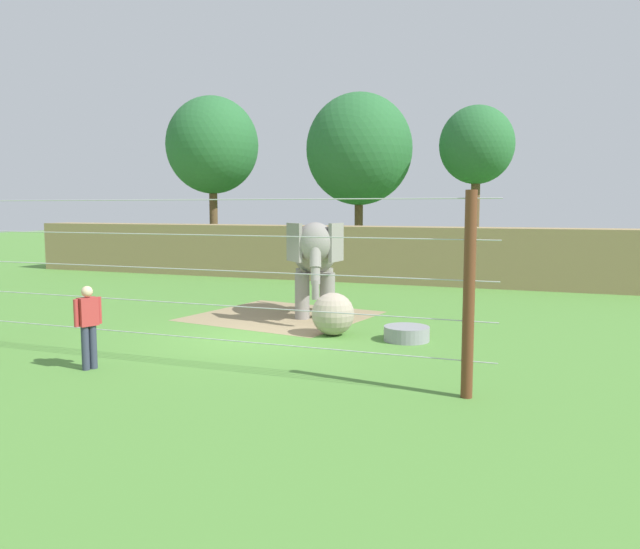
% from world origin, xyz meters
% --- Properties ---
extents(ground_plane, '(120.00, 120.00, 0.00)m').
position_xyz_m(ground_plane, '(0.00, 0.00, 0.00)').
color(ground_plane, '#518938').
extents(dirt_patch, '(5.45, 5.24, 0.01)m').
position_xyz_m(dirt_patch, '(-0.61, 3.12, 0.00)').
color(dirt_patch, '#937F5B').
rests_on(dirt_patch, ground).
extents(embankment_wall, '(36.00, 1.80, 2.39)m').
position_xyz_m(embankment_wall, '(0.00, 12.57, 1.19)').
color(embankment_wall, '#997F56').
rests_on(embankment_wall, ground).
extents(elephant, '(2.33, 3.57, 2.81)m').
position_xyz_m(elephant, '(0.33, 3.41, 1.86)').
color(elephant, gray).
rests_on(elephant, ground).
extents(enrichment_ball, '(1.08, 1.08, 1.08)m').
position_xyz_m(enrichment_ball, '(1.75, 1.04, 0.54)').
color(enrichment_ball, tan).
rests_on(enrichment_ball, ground).
extents(cable_fence, '(12.24, 0.20, 3.49)m').
position_xyz_m(cable_fence, '(0.00, -3.04, 1.77)').
color(cable_fence, brown).
rests_on(cable_fence, ground).
extents(zookeeper, '(0.34, 0.59, 1.67)m').
position_xyz_m(zookeeper, '(-1.64, -3.83, 0.93)').
color(zookeeper, '#33384C').
rests_on(zookeeper, ground).
extents(water_tub, '(1.10, 1.10, 0.35)m').
position_xyz_m(water_tub, '(3.63, 1.06, 0.18)').
color(water_tub, gray).
rests_on(water_tub, ground).
extents(tree_far_left, '(4.96, 4.96, 9.15)m').
position_xyz_m(tree_far_left, '(-10.72, 16.42, 6.52)').
color(tree_far_left, brown).
rests_on(tree_far_left, ground).
extents(tree_left_of_centre, '(5.51, 5.51, 9.11)m').
position_xyz_m(tree_left_of_centre, '(-2.91, 18.01, 6.20)').
color(tree_left_of_centre, brown).
rests_on(tree_left_of_centre, ground).
extents(tree_behind_wall, '(3.64, 3.64, 8.16)m').
position_xyz_m(tree_behind_wall, '(3.04, 18.23, 6.18)').
color(tree_behind_wall, brown).
rests_on(tree_behind_wall, ground).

